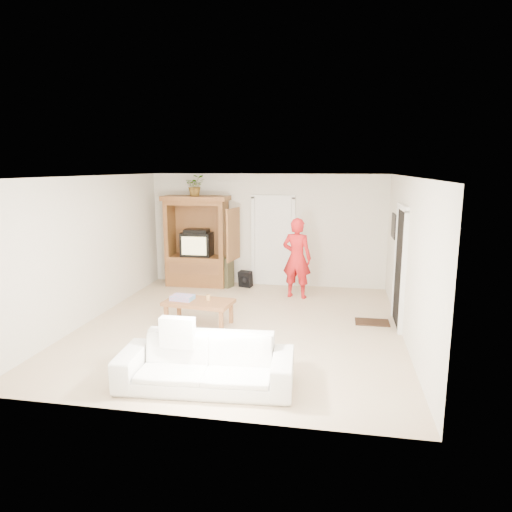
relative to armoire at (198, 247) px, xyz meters
The scene contains 19 objects.
floor 3.22m from the armoire, 59.36° to the right, with size 6.00×6.00×0.00m, color tan.
ceiling 3.53m from the armoire, 59.36° to the right, with size 6.00×6.00×0.00m, color white.
wall_back 1.66m from the armoire, 12.11° to the left, with size 5.50×5.50×0.00m, color silver.
wall_front 5.89m from the armoire, 74.44° to the right, with size 5.50×5.50×0.00m, color silver.
wall_left 2.94m from the armoire, 113.79° to the right, with size 6.00×6.00×0.00m, color silver.
wall_right 5.09m from the armoire, 31.60° to the right, with size 6.00×6.00×0.00m, color silver.
armoire is the anchor object (origin of this frame).
door_back 1.76m from the armoire, 10.13° to the left, with size 0.85×0.05×2.04m, color white.
doorway_right 4.77m from the armoire, 25.61° to the right, with size 0.05×0.90×2.04m, color black.
framed_picture 4.43m from the armoire, 10.03° to the right, with size 0.03×0.60×0.48m, color black.
doormat 4.48m from the armoire, 28.01° to the right, with size 0.60×0.40×0.02m, color #382316.
plant 1.43m from the armoire, 126.74° to the right, with size 0.43×0.37×0.48m, color #4C7238.
man 2.47m from the armoire, 15.45° to the right, with size 0.63×0.41×1.71m, color red.
sofa 5.22m from the armoire, 71.76° to the right, with size 2.20×0.86×0.64m, color white.
coffee_table 2.88m from the armoire, 72.71° to the right, with size 1.24×0.77×0.44m.
towel 2.79m from the armoire, 78.68° to the right, with size 0.38×0.28×0.08m, color #E54C7A.
candle 2.86m from the armoire, 69.27° to the right, with size 0.08×0.08×0.10m, color tan.
backpack_black 1.35m from the armoire, ahead, with size 0.30×0.17×0.37m, color black, non-canonical shape.
backpack_olive 0.86m from the armoire, ahead, with size 0.37×0.27×0.70m, color #47442B, non-canonical shape.
Camera 1 is at (1.63, -7.46, 2.75)m, focal length 32.00 mm.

